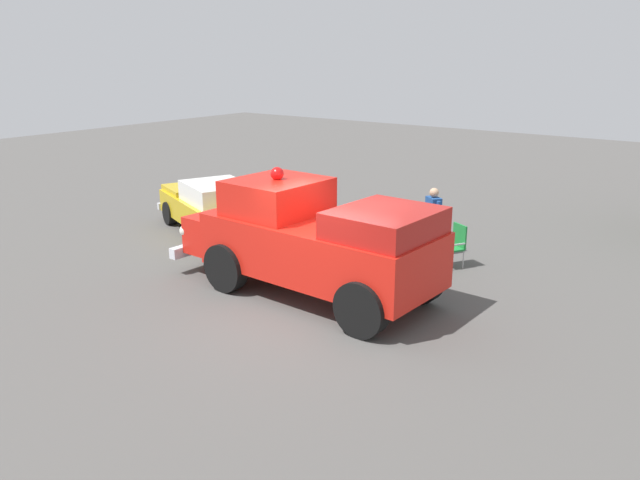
% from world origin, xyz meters
% --- Properties ---
extents(ground_plane, '(60.00, 60.00, 0.00)m').
position_xyz_m(ground_plane, '(0.00, 0.00, 0.00)').
color(ground_plane, '#514F4C').
extents(vintage_fire_truck, '(2.53, 6.04, 2.59)m').
position_xyz_m(vintage_fire_truck, '(0.72, 0.61, 1.20)').
color(vintage_fire_truck, black).
rests_on(vintage_fire_truck, ground).
extents(classic_hot_rod, '(3.37, 4.74, 1.46)m').
position_xyz_m(classic_hot_rod, '(2.84, 5.65, 0.75)').
color(classic_hot_rod, black).
rests_on(classic_hot_rod, ground).
extents(lawn_chair_near_truck, '(0.69, 0.69, 1.02)m').
position_xyz_m(lawn_chair_near_truck, '(5.71, 4.56, 0.59)').
color(lawn_chair_near_truck, '#B7BABF').
rests_on(lawn_chair_near_truck, ground).
extents(lawn_chair_by_car, '(0.67, 0.67, 1.02)m').
position_xyz_m(lawn_chair_by_car, '(4.12, -1.06, 0.59)').
color(lawn_chair_by_car, '#B7BABF').
rests_on(lawn_chair_by_car, ground).
extents(spectator_seated, '(0.64, 0.64, 1.29)m').
position_xyz_m(spectator_seated, '(5.62, 4.65, 0.70)').
color(spectator_seated, '#383842').
rests_on(spectator_seated, ground).
extents(spectator_standing, '(0.47, 0.57, 1.68)m').
position_xyz_m(spectator_standing, '(4.73, -0.16, 0.96)').
color(spectator_standing, '#2D334C').
rests_on(spectator_standing, ground).
extents(traffic_cone, '(0.40, 0.40, 0.64)m').
position_xyz_m(traffic_cone, '(3.57, 1.23, 0.31)').
color(traffic_cone, orange).
rests_on(traffic_cone, ground).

